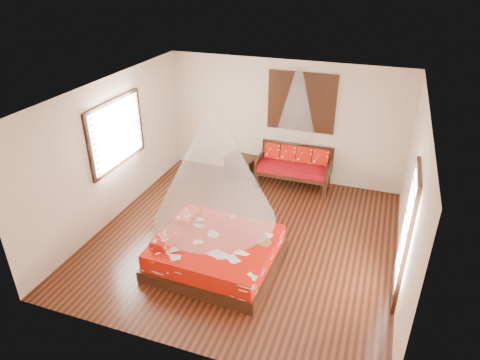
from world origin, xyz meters
TOP-DOWN VIEW (x-y plane):
  - room at (0.00, 0.00)m, footprint 5.54×5.54m
  - bed at (-0.23, -0.89)m, footprint 2.11×1.93m
  - daybed at (0.38, 2.38)m, footprint 1.68×0.74m
  - storage_chest at (-0.94, 2.45)m, footprint 0.76×0.60m
  - shutter_panel at (0.38, 2.72)m, footprint 1.52×0.06m
  - window_left at (-2.71, 0.20)m, footprint 0.10×1.74m
  - glazed_door at (2.72, -0.60)m, footprint 0.08×1.02m
  - wine_tray at (0.59, -0.70)m, footprint 0.23×0.23m
  - mosquito_net_main at (-0.21, -0.89)m, footprint 1.99×1.99m
  - mosquito_net_daybed at (0.38, 2.25)m, footprint 0.88×0.88m

SIDE VIEW (x-z plane):
  - storage_chest at x=-0.94m, z-range 0.00..0.49m
  - bed at x=-0.23m, z-range -0.07..0.57m
  - daybed at x=0.38m, z-range 0.05..0.99m
  - wine_tray at x=0.59m, z-range 0.46..0.64m
  - glazed_door at x=2.72m, z-range -0.01..2.15m
  - room at x=0.00m, z-range -0.02..2.82m
  - window_left at x=-2.71m, z-range 1.03..2.37m
  - mosquito_net_main at x=-0.21m, z-range 0.95..2.75m
  - shutter_panel at x=0.38m, z-range 1.24..2.56m
  - mosquito_net_daybed at x=0.38m, z-range 1.25..2.75m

